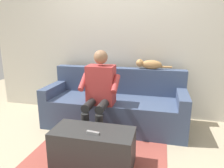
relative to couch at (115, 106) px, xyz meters
The scene contains 8 objects.
ground_plane 0.79m from the couch, 90.00° to the left, with size 8.00×8.00×0.00m, color tan.
back_wall 1.13m from the couch, 90.00° to the right, with size 4.76×0.06×2.64m, color beige.
couch is the anchor object (origin of this frame).
coffee_table 1.05m from the couch, 90.00° to the left, with size 0.88×0.41×0.40m.
person_solo_seated 0.55m from the couch, 72.61° to the left, with size 0.52×0.58×1.18m.
cat_on_backrest 0.83m from the couch, 150.87° to the right, with size 0.55×0.12×0.15m.
remote_gray 1.13m from the couch, 91.39° to the left, with size 0.14×0.03×0.02m, color gray.
floor_rug 0.98m from the couch, 90.00° to the left, with size 1.58×1.48×0.01m, color #9E473D.
Camera 1 is at (-0.67, 2.79, 1.42)m, focal length 33.08 mm.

